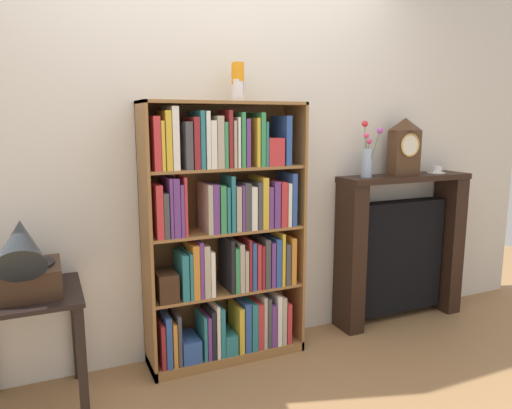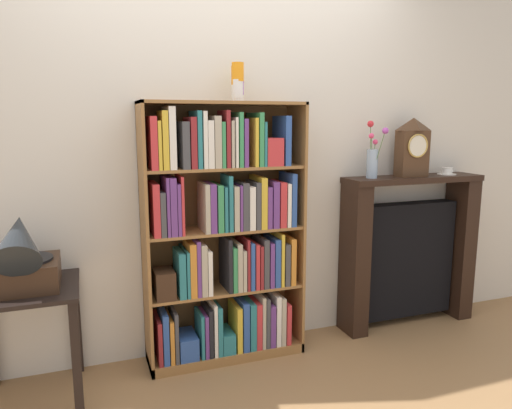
{
  "view_description": "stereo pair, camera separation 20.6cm",
  "coord_description": "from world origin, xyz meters",
  "px_view_note": "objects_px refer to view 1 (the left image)",
  "views": [
    {
      "loc": [
        -0.98,
        -2.5,
        1.47
      ],
      "look_at": [
        0.21,
        0.14,
        0.96
      ],
      "focal_mm": 33.43,
      "sensor_mm": 36.0,
      "label": 1
    },
    {
      "loc": [
        -0.79,
        -2.57,
        1.47
      ],
      "look_at": [
        0.21,
        0.14,
        0.96
      ],
      "focal_mm": 33.43,
      "sensor_mm": 36.0,
      "label": 2
    }
  ],
  "objects_px": {
    "side_table_left": "(29,321)",
    "flower_vase": "(367,157)",
    "gramophone": "(23,263)",
    "mantel_clock": "(405,147)",
    "bookshelf": "(226,242)",
    "cup_stack": "(238,82)",
    "fireplace_mantel": "(399,249)",
    "teacup_with_saucer": "(436,170)"
  },
  "relations": [
    {
      "from": "cup_stack",
      "to": "fireplace_mantel",
      "type": "distance_m",
      "value": 1.74
    },
    {
      "from": "fireplace_mantel",
      "to": "teacup_with_saucer",
      "type": "relative_size",
      "value": 8.21
    },
    {
      "from": "mantel_clock",
      "to": "side_table_left",
      "type": "bearing_deg",
      "value": -176.94
    },
    {
      "from": "fireplace_mantel",
      "to": "teacup_with_saucer",
      "type": "distance_m",
      "value": 0.64
    },
    {
      "from": "fireplace_mantel",
      "to": "mantel_clock",
      "type": "xyz_separation_m",
      "value": [
        -0.03,
        -0.02,
        0.76
      ]
    },
    {
      "from": "gramophone",
      "to": "mantel_clock",
      "type": "bearing_deg",
      "value": 4.29
    },
    {
      "from": "teacup_with_saucer",
      "to": "gramophone",
      "type": "bearing_deg",
      "value": -176.14
    },
    {
      "from": "gramophone",
      "to": "fireplace_mantel",
      "type": "xyz_separation_m",
      "value": [
        2.49,
        0.21,
        -0.26
      ]
    },
    {
      "from": "gramophone",
      "to": "fireplace_mantel",
      "type": "height_order",
      "value": "same"
    },
    {
      "from": "bookshelf",
      "to": "cup_stack",
      "type": "bearing_deg",
      "value": 16.33
    },
    {
      "from": "gramophone",
      "to": "side_table_left",
      "type": "bearing_deg",
      "value": 90.0
    },
    {
      "from": "mantel_clock",
      "to": "fireplace_mantel",
      "type": "bearing_deg",
      "value": 42.57
    },
    {
      "from": "mantel_clock",
      "to": "teacup_with_saucer",
      "type": "distance_m",
      "value": 0.36
    },
    {
      "from": "teacup_with_saucer",
      "to": "bookshelf",
      "type": "bearing_deg",
      "value": -179.04
    },
    {
      "from": "bookshelf",
      "to": "cup_stack",
      "type": "height_order",
      "value": "cup_stack"
    },
    {
      "from": "gramophone",
      "to": "mantel_clock",
      "type": "height_order",
      "value": "mantel_clock"
    },
    {
      "from": "cup_stack",
      "to": "side_table_left",
      "type": "bearing_deg",
      "value": -173.59
    },
    {
      "from": "cup_stack",
      "to": "teacup_with_saucer",
      "type": "xyz_separation_m",
      "value": [
        1.58,
        -0.0,
        -0.58
      ]
    },
    {
      "from": "fireplace_mantel",
      "to": "mantel_clock",
      "type": "bearing_deg",
      "value": -137.43
    },
    {
      "from": "bookshelf",
      "to": "fireplace_mantel",
      "type": "xyz_separation_m",
      "value": [
        1.39,
        0.05,
        -0.21
      ]
    },
    {
      "from": "flower_vase",
      "to": "mantel_clock",
      "type": "bearing_deg",
      "value": -0.1
    },
    {
      "from": "cup_stack",
      "to": "side_table_left",
      "type": "relative_size",
      "value": 0.36
    },
    {
      "from": "mantel_clock",
      "to": "cup_stack",
      "type": "bearing_deg",
      "value": 179.86
    },
    {
      "from": "fireplace_mantel",
      "to": "flower_vase",
      "type": "xyz_separation_m",
      "value": [
        -0.34,
        -0.02,
        0.69
      ]
    },
    {
      "from": "gramophone",
      "to": "mantel_clock",
      "type": "relative_size",
      "value": 1.16
    },
    {
      "from": "gramophone",
      "to": "teacup_with_saucer",
      "type": "distance_m",
      "value": 2.8
    },
    {
      "from": "bookshelf",
      "to": "side_table_left",
      "type": "distance_m",
      "value": 1.14
    },
    {
      "from": "fireplace_mantel",
      "to": "flower_vase",
      "type": "bearing_deg",
      "value": -176.23
    },
    {
      "from": "bookshelf",
      "to": "side_table_left",
      "type": "xyz_separation_m",
      "value": [
        -1.1,
        -0.11,
        -0.27
      ]
    },
    {
      "from": "bookshelf",
      "to": "side_table_left",
      "type": "bearing_deg",
      "value": -174.49
    },
    {
      "from": "cup_stack",
      "to": "flower_vase",
      "type": "bearing_deg",
      "value": -0.15
    },
    {
      "from": "fireplace_mantel",
      "to": "bookshelf",
      "type": "bearing_deg",
      "value": -178.0
    },
    {
      "from": "side_table_left",
      "to": "flower_vase",
      "type": "bearing_deg",
      "value": 3.52
    },
    {
      "from": "bookshelf",
      "to": "cup_stack",
      "type": "xyz_separation_m",
      "value": [
        0.1,
        0.03,
        0.95
      ]
    },
    {
      "from": "bookshelf",
      "to": "mantel_clock",
      "type": "bearing_deg",
      "value": 1.07
    },
    {
      "from": "side_table_left",
      "to": "gramophone",
      "type": "distance_m",
      "value": 0.33
    },
    {
      "from": "fireplace_mantel",
      "to": "mantel_clock",
      "type": "distance_m",
      "value": 0.76
    },
    {
      "from": "mantel_clock",
      "to": "flower_vase",
      "type": "relative_size",
      "value": 1.05
    },
    {
      "from": "gramophone",
      "to": "teacup_with_saucer",
      "type": "relative_size",
      "value": 3.53
    },
    {
      "from": "bookshelf",
      "to": "cup_stack",
      "type": "relative_size",
      "value": 7.03
    },
    {
      "from": "bookshelf",
      "to": "flower_vase",
      "type": "xyz_separation_m",
      "value": [
        1.05,
        0.03,
        0.48
      ]
    },
    {
      "from": "fireplace_mantel",
      "to": "teacup_with_saucer",
      "type": "height_order",
      "value": "teacup_with_saucer"
    }
  ]
}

